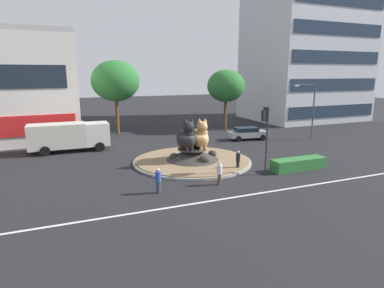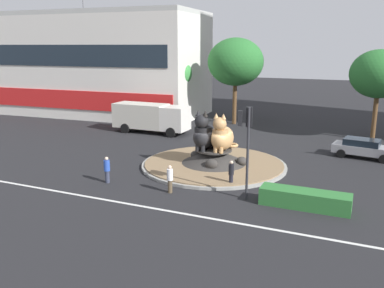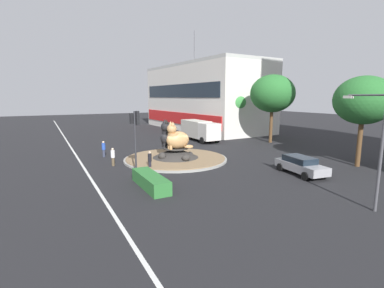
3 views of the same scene
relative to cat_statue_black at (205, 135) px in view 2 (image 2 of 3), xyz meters
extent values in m
plane|color=black|center=(0.60, 0.22, -2.22)|extent=(160.00, 160.00, 0.00)
cube|color=silver|center=(0.60, -8.12, -2.22)|extent=(112.00, 0.20, 0.01)
cylinder|color=gray|center=(0.60, 0.22, -2.13)|extent=(9.96, 9.96, 0.18)
cylinder|color=#846B4C|center=(0.60, 0.22, -2.00)|extent=(9.56, 9.56, 0.08)
cone|color=#33302D|center=(0.60, 0.22, -1.48)|extent=(4.45, 4.45, 0.97)
cylinder|color=#33302D|center=(0.60, 0.22, -1.06)|extent=(2.45, 2.45, 0.12)
ellipsoid|color=#33302D|center=(2.56, 0.35, -1.67)|extent=(0.74, 0.78, 0.59)
ellipsoid|color=#33302D|center=(0.66, 1.81, -1.75)|extent=(0.53, 0.47, 0.42)
ellipsoid|color=#33302D|center=(-0.92, 0.59, -1.66)|extent=(0.75, 0.71, 0.60)
ellipsoid|color=#33302D|center=(1.03, -1.35, -1.61)|extent=(0.87, 0.68, 0.70)
ellipsoid|color=black|center=(-0.01, 0.13, -0.14)|extent=(1.56, 2.39, 1.71)
cylinder|color=black|center=(-0.02, -0.34, 0.05)|extent=(1.14, 1.14, 1.07)
sphere|color=black|center=(-0.02, -0.51, 0.99)|extent=(0.94, 0.94, 0.94)
torus|color=black|center=(0.40, 1.08, -0.82)|extent=(1.05, 1.05, 0.21)
cone|color=black|center=(0.24, -0.52, 1.53)|extent=(0.40, 0.40, 0.39)
cone|color=black|center=(-0.28, -0.51, 1.53)|extent=(0.40, 0.40, 0.39)
cylinder|color=black|center=(0.17, -0.73, -0.78)|extent=(0.30, 0.30, 0.43)
cylinder|color=black|center=(-0.22, -0.72, -0.78)|extent=(0.30, 0.30, 0.43)
ellipsoid|color=tan|center=(1.21, 0.19, -0.17)|extent=(1.49, 2.29, 1.64)
cylinder|color=tan|center=(1.22, -0.27, 0.01)|extent=(1.09, 1.09, 1.03)
sphere|color=tan|center=(1.23, -0.43, 0.91)|extent=(0.90, 0.90, 0.90)
torus|color=tan|center=(1.56, 1.12, -0.83)|extent=(1.07, 1.07, 0.21)
cone|color=tan|center=(1.47, -0.42, 1.43)|extent=(0.38, 0.38, 0.37)
cone|color=tan|center=(0.98, -0.44, 1.43)|extent=(0.38, 0.38, 0.37)
cylinder|color=tan|center=(1.42, -0.63, -0.79)|extent=(0.29, 0.29, 0.41)
cylinder|color=tan|center=(1.04, -0.64, -0.79)|extent=(0.29, 0.29, 0.41)
cylinder|color=#2D2D33|center=(4.44, -4.90, 0.29)|extent=(0.14, 0.14, 5.02)
cube|color=black|center=(4.40, -4.68, 2.28)|extent=(0.36, 0.30, 1.05)
sphere|color=#360606|center=(4.38, -4.60, 2.59)|extent=(0.18, 0.18, 0.18)
sphere|color=#392706|center=(4.38, -4.60, 2.28)|extent=(0.18, 0.18, 0.18)
sphere|color=green|center=(4.38, -4.60, 1.96)|extent=(0.18, 0.18, 0.18)
cube|color=black|center=(4.00, -4.98, 2.23)|extent=(0.25, 0.31, 0.80)
cube|color=silver|center=(-21.42, 16.34, 3.48)|extent=(27.73, 12.70, 11.40)
cube|color=red|center=(-21.09, 10.71, 0.06)|extent=(26.01, 1.62, 2.05)
cube|color=#19232D|center=(-21.10, 10.73, 4.85)|extent=(24.93, 1.52, 2.28)
cube|color=#B2B2AD|center=(-21.42, 16.34, 9.43)|extent=(27.73, 12.70, 0.50)
cube|color=#2D7033|center=(7.53, -4.86, -1.77)|extent=(4.55, 1.20, 0.90)
cylinder|color=brown|center=(10.55, 13.29, -0.30)|extent=(0.40, 0.40, 3.85)
ellipsoid|color=#286B2D|center=(10.55, 13.29, 3.57)|extent=(4.85, 4.85, 4.12)
cylinder|color=brown|center=(-3.05, 15.93, -0.13)|extent=(0.43, 0.43, 4.18)
ellipsoid|color=#286B2D|center=(-3.05, 15.93, 4.26)|extent=(5.77, 5.77, 4.90)
cylinder|color=brown|center=(-9.65, 14.30, -0.46)|extent=(0.62, 0.62, 3.51)
ellipsoid|color=#3D8E42|center=(-9.65, 14.30, 3.04)|extent=(4.37, 4.37, 3.71)
cylinder|color=#33384C|center=(-4.08, -5.67, -1.84)|extent=(0.27, 0.27, 0.75)
cylinder|color=#284CB2|center=(-4.08, -5.67, -1.14)|extent=(0.36, 0.36, 0.65)
sphere|color=beige|center=(-4.08, -5.67, -0.70)|extent=(0.22, 0.22, 0.22)
cylinder|color=black|center=(3.02, -3.28, -1.85)|extent=(0.24, 0.24, 0.73)
cylinder|color=black|center=(3.02, -3.28, -1.17)|extent=(0.32, 0.32, 0.64)
sphere|color=beige|center=(3.02, -3.28, -0.75)|extent=(0.21, 0.21, 0.21)
cylinder|color=brown|center=(0.20, -5.71, -1.85)|extent=(0.26, 0.26, 0.75)
cylinder|color=silver|center=(0.20, -5.71, -1.14)|extent=(0.35, 0.35, 0.65)
sphere|color=beige|center=(0.20, -5.71, -0.71)|extent=(0.22, 0.22, 0.22)
cube|color=#99999E|center=(10.04, 6.75, -1.59)|extent=(4.61, 2.34, 0.62)
cube|color=#19232D|center=(9.82, 6.79, -1.04)|extent=(2.66, 1.86, 0.47)
cylinder|color=black|center=(11.36, 5.69, -1.90)|extent=(0.66, 0.31, 0.64)
cylinder|color=black|center=(8.72, 7.82, -1.90)|extent=(0.66, 0.31, 0.64)
cylinder|color=black|center=(8.48, 6.10, -1.90)|extent=(0.66, 0.31, 0.64)
cube|color=silver|center=(-6.30, 8.32, -0.67)|extent=(2.21, 2.26, 2.19)
cube|color=beige|center=(-9.97, 8.32, -0.63)|extent=(5.14, 2.27, 2.29)
cylinder|color=black|center=(-6.23, 9.46, -1.77)|extent=(0.90, 0.30, 0.90)
cylinder|color=black|center=(-6.22, 7.19, -1.77)|extent=(0.90, 0.30, 0.90)
cylinder|color=black|center=(-11.07, 9.45, -1.77)|extent=(0.90, 0.30, 0.90)
cylinder|color=black|center=(-11.07, 7.19, -1.77)|extent=(0.90, 0.30, 0.90)
camera|label=1|loc=(-9.34, -24.48, 5.23)|focal=30.38mm
camera|label=2|loc=(10.23, -25.39, 5.93)|focal=38.49mm
camera|label=3|loc=(25.16, -11.10, 3.88)|focal=26.53mm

